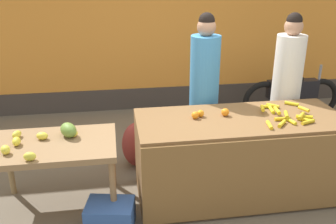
{
  "coord_description": "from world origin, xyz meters",
  "views": [
    {
      "loc": [
        -0.8,
        -3.33,
        2.33
      ],
      "look_at": [
        -0.26,
        0.15,
        0.93
      ],
      "focal_mm": 39.8,
      "sensor_mm": 36.0,
      "label": 1
    }
  ],
  "objects_px": {
    "vendor_woman_white_shirt": "(286,90)",
    "produce_sack": "(137,144)",
    "vendor_woman_blue_shirt": "(204,92)",
    "parked_motorcycle": "(292,95)",
    "produce_crate": "(110,215)"
  },
  "relations": [
    {
      "from": "vendor_woman_white_shirt",
      "to": "produce_sack",
      "type": "xyz_separation_m",
      "value": [
        -1.81,
        0.08,
        -0.64
      ]
    },
    {
      "from": "vendor_woman_blue_shirt",
      "to": "parked_motorcycle",
      "type": "height_order",
      "value": "vendor_woman_blue_shirt"
    },
    {
      "from": "vendor_woman_white_shirt",
      "to": "produce_crate",
      "type": "xyz_separation_m",
      "value": [
        -2.15,
        -1.05,
        -0.79
      ]
    },
    {
      "from": "vendor_woman_blue_shirt",
      "to": "produce_crate",
      "type": "distance_m",
      "value": 1.76
    },
    {
      "from": "parked_motorcycle",
      "to": "produce_sack",
      "type": "xyz_separation_m",
      "value": [
        -2.53,
        -1.12,
        -0.12
      ]
    },
    {
      "from": "vendor_woman_white_shirt",
      "to": "parked_motorcycle",
      "type": "relative_size",
      "value": 1.14
    },
    {
      "from": "vendor_woman_white_shirt",
      "to": "produce_crate",
      "type": "distance_m",
      "value": 2.52
    },
    {
      "from": "vendor_woman_white_shirt",
      "to": "produce_sack",
      "type": "distance_m",
      "value": 1.92
    },
    {
      "from": "vendor_woman_blue_shirt",
      "to": "vendor_woman_white_shirt",
      "type": "xyz_separation_m",
      "value": [
        1.0,
        -0.03,
        -0.01
      ]
    },
    {
      "from": "vendor_woman_white_shirt",
      "to": "produce_crate",
      "type": "relative_size",
      "value": 4.16
    },
    {
      "from": "vendor_woman_blue_shirt",
      "to": "vendor_woman_white_shirt",
      "type": "distance_m",
      "value": 1.0
    },
    {
      "from": "produce_sack",
      "to": "parked_motorcycle",
      "type": "bearing_deg",
      "value": 23.85
    },
    {
      "from": "parked_motorcycle",
      "to": "produce_crate",
      "type": "height_order",
      "value": "parked_motorcycle"
    },
    {
      "from": "parked_motorcycle",
      "to": "produce_crate",
      "type": "xyz_separation_m",
      "value": [
        -2.87,
        -2.25,
        -0.27
      ]
    },
    {
      "from": "vendor_woman_white_shirt",
      "to": "parked_motorcycle",
      "type": "xyz_separation_m",
      "value": [
        0.73,
        1.2,
        -0.52
      ]
    }
  ]
}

